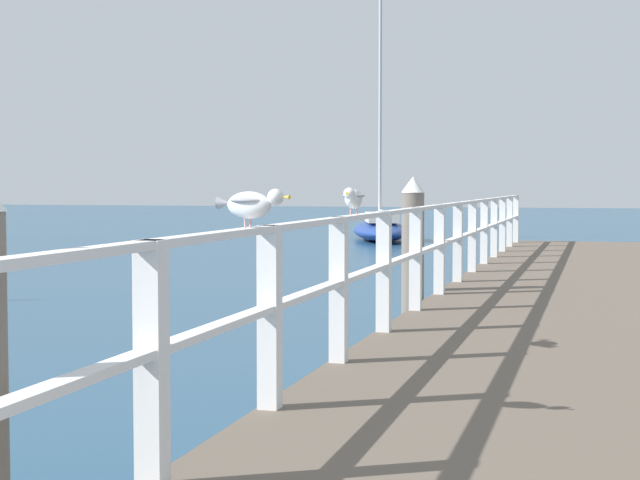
% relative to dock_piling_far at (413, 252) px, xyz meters
% --- Properties ---
extents(pier_deck, '(3.00, 24.34, 0.46)m').
position_rel_dock_piling_far_xyz_m(pier_deck, '(1.80, -0.30, -0.72)').
color(pier_deck, brown).
rests_on(pier_deck, ground_plane).
extents(pier_railing, '(0.12, 22.86, 1.08)m').
position_rel_dock_piling_far_xyz_m(pier_railing, '(0.38, -0.30, 0.18)').
color(pier_railing, white).
rests_on(pier_railing, pier_deck).
extents(dock_piling_far, '(0.29, 0.29, 1.89)m').
position_rel_dock_piling_far_xyz_m(dock_piling_far, '(0.00, 0.00, 0.00)').
color(dock_piling_far, '#6B6056').
rests_on(dock_piling_far, ground_plane).
extents(seagull_foreground, '(0.47, 0.23, 0.21)m').
position_rel_dock_piling_far_xyz_m(seagull_foreground, '(0.39, -7.15, 0.73)').
color(seagull_foreground, white).
rests_on(seagull_foreground, pier_railing).
extents(seagull_background, '(0.19, 0.48, 0.21)m').
position_rel_dock_piling_far_xyz_m(seagull_background, '(0.38, -4.72, 0.73)').
color(seagull_background, white).
rests_on(seagull_background, pier_railing).
extents(boat_0, '(3.23, 6.01, 7.81)m').
position_rel_dock_piling_far_xyz_m(boat_0, '(-4.55, 19.38, -0.56)').
color(boat_0, navy).
rests_on(boat_0, ground_plane).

